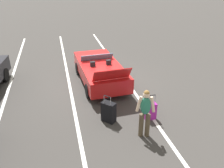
{
  "coord_description": "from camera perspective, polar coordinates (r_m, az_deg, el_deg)",
  "views": [
    {
      "loc": [
        -9.91,
        1.87,
        4.87
      ],
      "look_at": [
        -1.8,
        -0.14,
        0.75
      ],
      "focal_mm": 37.72,
      "sensor_mm": 36.0,
      "label": 1
    }
  ],
  "objects": [
    {
      "name": "convertible_car",
      "position": [
        11.14,
        -3.21,
        3.59
      ],
      "size": [
        4.31,
        2.0,
        1.49
      ],
      "rotation": [
        0.0,
        0.0,
        0.05
      ],
      "color": "red",
      "rests_on": "ground_plane"
    },
    {
      "name": "suitcase_medium_bright",
      "position": [
        8.52,
        9.26,
        -6.51
      ],
      "size": [
        0.26,
        0.41,
        1.01
      ],
      "rotation": [
        0.0,
        0.0,
        0.05
      ],
      "color": "#991E8C",
      "rests_on": "ground_plane"
    },
    {
      "name": "lot_line_near",
      "position": [
        11.48,
        3.28,
        1.08
      ],
      "size": [
        18.0,
        0.12,
        0.01
      ],
      "primitive_type": "cube",
      "color": "silver",
      "rests_on": "ground_plane"
    },
    {
      "name": "suitcase_large_black",
      "position": [
        8.26,
        -0.81,
        -6.79
      ],
      "size": [
        0.54,
        0.53,
        1.05
      ],
      "rotation": [
        0.0,
        0.0,
        5.46
      ],
      "color": "black",
      "rests_on": "ground_plane"
    },
    {
      "name": "traveler_person",
      "position": [
        7.34,
        8.07,
        -6.56
      ],
      "size": [
        0.31,
        0.6,
        1.65
      ],
      "rotation": [
        0.0,
        0.0,
        -0.32
      ],
      "color": "#4C3F2D",
      "rests_on": "ground_plane"
    },
    {
      "name": "lot_line_far",
      "position": [
        11.28,
        -24.0,
        -1.81
      ],
      "size": [
        18.0,
        0.12,
        0.01
      ],
      "primitive_type": "cube",
      "color": "silver",
      "rests_on": "ground_plane"
    },
    {
      "name": "ground_plane",
      "position": [
        11.21,
        -2.89,
        0.43
      ],
      "size": [
        80.0,
        80.0,
        0.0
      ],
      "primitive_type": "plane",
      "color": "#383533"
    },
    {
      "name": "lot_line_mid",
      "position": [
        11.06,
        -10.23,
        -0.36
      ],
      "size": [
        18.0,
        0.12,
        0.01
      ],
      "primitive_type": "cube",
      "color": "silver",
      "rests_on": "ground_plane"
    }
  ]
}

